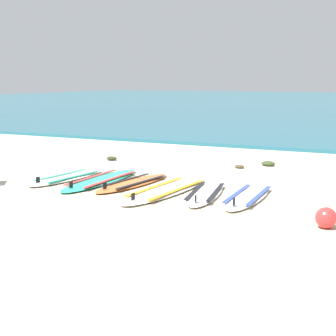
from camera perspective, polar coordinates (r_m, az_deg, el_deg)
ground_plane at (r=9.40m, az=-2.95°, el=-1.79°), size 80.00×80.00×0.00m
surfboard_0 at (r=9.95m, az=-11.47°, el=-1.10°), size 0.74×2.02×0.18m
surfboard_1 at (r=9.62m, az=-7.68°, el=-1.38°), size 0.64×2.44×0.18m
surfboard_2 at (r=9.29m, az=-4.00°, el=-1.72°), size 0.82×2.13×0.18m
surfboard_3 at (r=8.67m, az=-0.18°, el=-2.55°), size 0.92×2.63×0.18m
surfboard_4 at (r=8.46m, az=4.31°, el=-2.91°), size 0.82×2.04×0.18m
surfboard_5 at (r=8.32m, az=9.17°, el=-3.24°), size 0.55×2.08×0.18m
beach_ball at (r=6.91m, az=17.70°, el=-5.48°), size 0.28×0.28×0.28m
seaweed_clump_near_shoreline at (r=11.10m, az=8.21°, el=0.17°), size 0.22×0.17×0.08m
seaweed_clump_mid_sand at (r=12.14m, az=-6.49°, el=1.11°), size 0.26×0.21×0.09m
seaweed_clump_by_the_boards at (r=11.51m, az=11.44°, el=0.51°), size 0.31×0.25×0.11m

